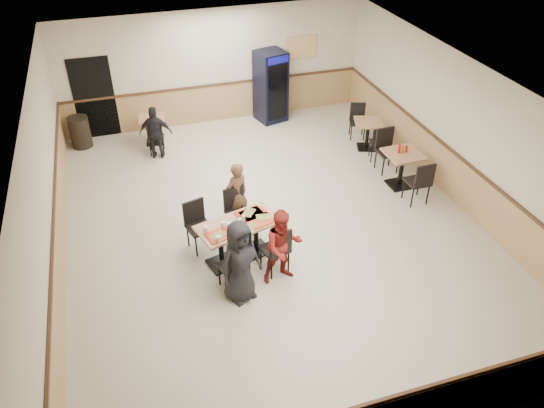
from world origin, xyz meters
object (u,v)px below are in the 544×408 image
object	(u,v)px
side_table_far	(368,131)
back_table	(153,126)
trash_bin	(80,132)
side_table_near	(402,164)
diner_man_opposite	(237,195)
pepsi_cooler	(271,86)
diner_woman_left	(240,262)
lone_diner	(156,133)
main_table	(239,235)
diner_woman_right	(283,246)

from	to	relation	value
side_table_far	back_table	distance (m)	5.38
back_table	trash_bin	size ratio (longest dim) A/B	0.92
side_table_near	back_table	size ratio (longest dim) A/B	1.14
diner_man_opposite	side_table_near	world-z (taller)	diner_man_opposite
side_table_near	pepsi_cooler	xyz separation A→B (m)	(-1.74, 4.08, 0.41)
back_table	pepsi_cooler	xyz separation A→B (m)	(3.24, 0.39, 0.50)
diner_man_opposite	trash_bin	distance (m)	5.26
diner_woman_left	side_table_near	size ratio (longest dim) A/B	1.88
diner_woman_left	lone_diner	world-z (taller)	diner_woman_left
diner_woman_left	lone_diner	distance (m)	5.26
main_table	side_table_near	world-z (taller)	side_table_near
main_table	pepsi_cooler	size ratio (longest dim) A/B	0.85
back_table	trash_bin	world-z (taller)	trash_bin
pepsi_cooler	trash_bin	bearing A→B (deg)	166.45
side_table_near	pepsi_cooler	bearing A→B (deg)	113.16
main_table	lone_diner	size ratio (longest dim) A/B	1.23
diner_man_opposite	pepsi_cooler	distance (m)	4.88
side_table_near	side_table_far	world-z (taller)	side_table_near
diner_woman_left	back_table	xyz separation A→B (m)	(-0.71, 5.99, -0.32)
main_table	side_table_far	size ratio (longest dim) A/B	1.89
diner_man_opposite	lone_diner	distance (m)	3.44
lone_diner	back_table	xyz separation A→B (m)	(-0.00, 0.78, -0.20)
lone_diner	side_table_near	distance (m)	5.77
diner_man_opposite	side_table_far	distance (m)	4.42
diner_man_opposite	trash_bin	world-z (taller)	diner_man_opposite
diner_woman_left	side_table_far	size ratio (longest dim) A/B	1.81
diner_woman_right	trash_bin	xyz separation A→B (m)	(-3.28, 6.12, -0.33)
diner_woman_left	trash_bin	size ratio (longest dim) A/B	1.96
diner_man_opposite	pepsi_cooler	world-z (taller)	pepsi_cooler
side_table_near	side_table_far	size ratio (longest dim) A/B	0.96
diner_woman_left	diner_man_opposite	size ratio (longest dim) A/B	1.09
side_table_near	back_table	world-z (taller)	side_table_near
side_table_near	back_table	xyz separation A→B (m)	(-4.98, 3.69, -0.09)
diner_woman_right	back_table	world-z (taller)	diner_woman_right
diner_woman_right	trash_bin	bearing A→B (deg)	114.05
back_table	side_table_near	bearing A→B (deg)	-36.49
diner_man_opposite	trash_bin	size ratio (longest dim) A/B	1.81
diner_man_opposite	side_table_near	bearing A→B (deg)	162.19
diner_woman_left	side_table_near	world-z (taller)	diner_woman_left
lone_diner	trash_bin	distance (m)	2.11
side_table_far	back_table	size ratio (longest dim) A/B	1.18
back_table	pepsi_cooler	bearing A→B (deg)	6.92
diner_woman_left	diner_man_opposite	xyz separation A→B (m)	(0.45, 1.98, -0.06)
diner_woman_right	back_table	distance (m)	5.98
trash_bin	back_table	bearing A→B (deg)	-11.23
main_table	pepsi_cooler	bearing A→B (deg)	51.80
main_table	lone_diner	xyz separation A→B (m)	(-0.93, 4.23, 0.13)
diner_woman_left	lone_diner	bearing A→B (deg)	76.11
main_table	pepsi_cooler	xyz separation A→B (m)	(2.30, 5.40, 0.43)
lone_diner	back_table	size ratio (longest dim) A/B	1.82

